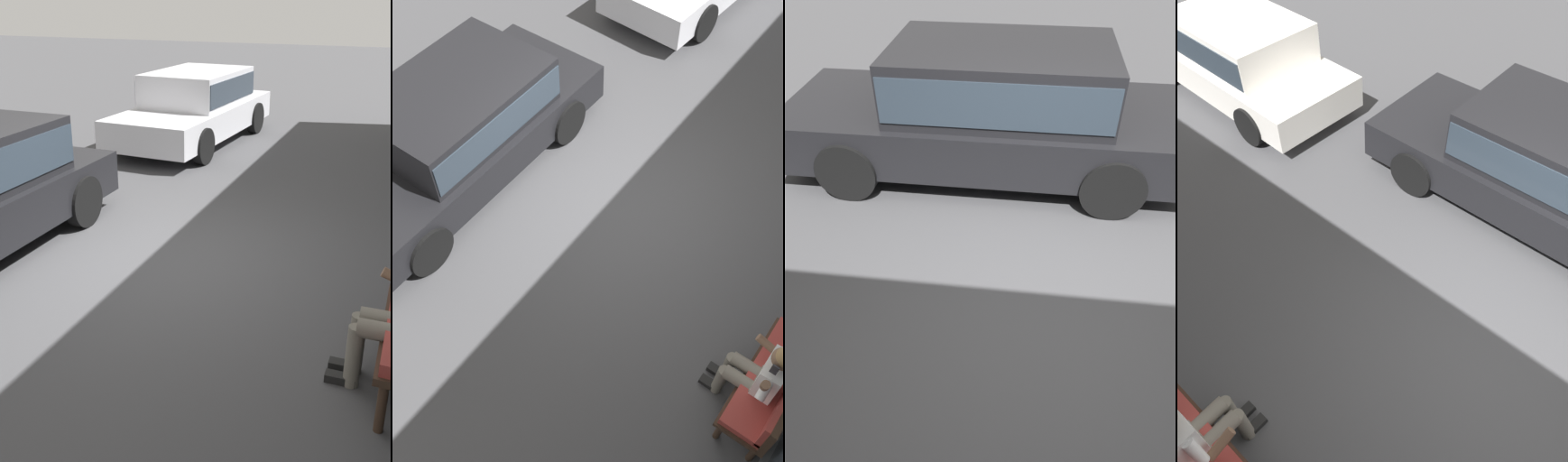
{
  "view_description": "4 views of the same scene",
  "coord_description": "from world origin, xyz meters",
  "views": [
    {
      "loc": [
        5.52,
        2.6,
        2.87
      ],
      "look_at": [
        0.85,
        0.76,
        0.8
      ],
      "focal_mm": 45.0,
      "sensor_mm": 36.0,
      "label": 1
    },
    {
      "loc": [
        4.33,
        2.6,
        6.32
      ],
      "look_at": [
        1.14,
        0.26,
        0.84
      ],
      "focal_mm": 45.0,
      "sensor_mm": 36.0,
      "label": 2
    },
    {
      "loc": [
        0.29,
        2.6,
        2.96
      ],
      "look_at": [
        0.59,
        0.17,
        0.94
      ],
      "focal_mm": 35.0,
      "sensor_mm": 36.0,
      "label": 3
    },
    {
      "loc": [
        -0.42,
        2.6,
        4.62
      ],
      "look_at": [
        1.49,
        0.37,
        1.21
      ],
      "focal_mm": 35.0,
      "sensor_mm": 36.0,
      "label": 4
    }
  ],
  "objects": [
    {
      "name": "parked_car_near",
      "position": [
        -5.46,
        -1.73,
        0.78
      ],
      "size": [
        4.57,
        2.05,
        1.43
      ],
      "color": "silver",
      "rests_on": "ground_plane"
    },
    {
      "name": "ground_plane",
      "position": [
        0.0,
        0.0,
        0.0
      ],
      "size": [
        60.0,
        60.0,
        0.0
      ],
      "primitive_type": "plane",
      "color": "#424244"
    }
  ]
}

